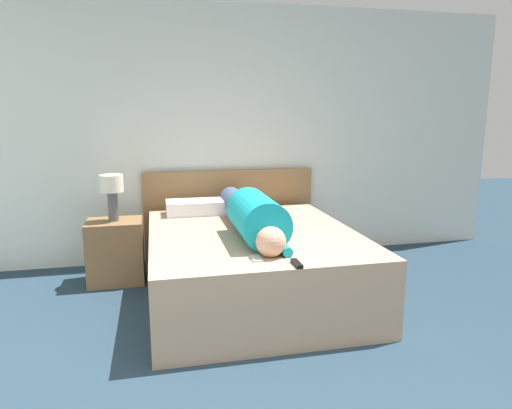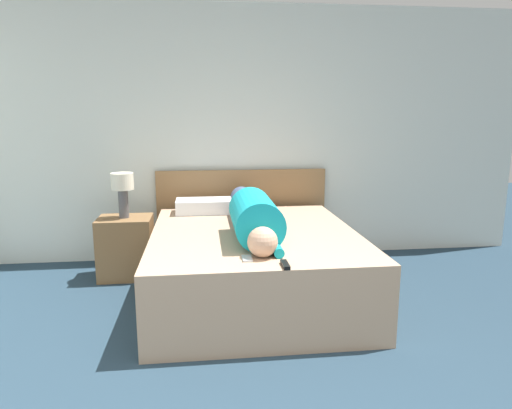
% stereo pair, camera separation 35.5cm
% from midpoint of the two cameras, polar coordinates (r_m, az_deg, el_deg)
% --- Properties ---
extents(wall_back, '(6.31, 0.06, 2.60)m').
position_cam_midpoint_polar(wall_back, '(4.78, -1.06, 8.68)').
color(wall_back, silver).
rests_on(wall_back, ground_plane).
extents(bed, '(1.66, 1.97, 0.57)m').
position_cam_midpoint_polar(bed, '(3.83, 2.41, -7.47)').
color(bed, tan).
rests_on(bed, ground_plane).
extents(headboard, '(1.78, 0.04, 0.94)m').
position_cam_midpoint_polar(headboard, '(4.83, 0.34, -1.22)').
color(headboard, olive).
rests_on(headboard, ground_plane).
extents(nightstand, '(0.49, 0.40, 0.57)m').
position_cam_midpoint_polar(nightstand, '(4.41, -13.74, -5.25)').
color(nightstand, brown).
rests_on(nightstand, ground_plane).
extents(table_lamp, '(0.20, 0.20, 0.42)m').
position_cam_midpoint_polar(table_lamp, '(4.29, -14.10, 2.12)').
color(table_lamp, '#4C4C51').
rests_on(table_lamp, nightstand).
extents(person_lying, '(0.35, 1.73, 0.35)m').
position_cam_midpoint_polar(person_lying, '(3.64, 2.33, -1.33)').
color(person_lying, tan).
rests_on(person_lying, bed).
extents(pillow_near_headboard, '(0.62, 0.30, 0.13)m').
position_cam_midpoint_polar(pillow_near_headboard, '(4.43, -3.70, -0.20)').
color(pillow_near_headboard, white).
rests_on(pillow_near_headboard, bed).
extents(tv_remote, '(0.04, 0.15, 0.02)m').
position_cam_midpoint_polar(tv_remote, '(2.91, 7.20, -7.53)').
color(tv_remote, black).
rests_on(tv_remote, bed).
extents(cell_phone, '(0.06, 0.13, 0.01)m').
position_cam_midpoint_polar(cell_phone, '(3.03, 2.24, -6.80)').
color(cell_phone, '#B2B7BC').
rests_on(cell_phone, bed).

